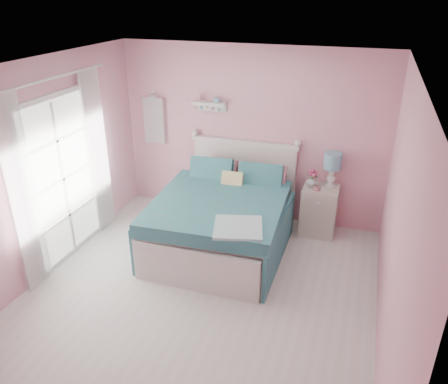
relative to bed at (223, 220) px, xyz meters
The scene contains 13 objects.
floor 1.26m from the bed, 86.39° to the right, with size 4.50×4.50×0.00m, color beige.
room_shell 1.67m from the bed, 86.39° to the right, with size 4.50×4.50×4.50m.
bed is the anchor object (origin of this frame).
nightstand 1.44m from the bed, 33.58° to the left, with size 0.50×0.49×0.72m.
table_lamp 1.72m from the bed, 34.34° to the left, with size 0.25×0.25×0.50m.
vase 1.39m from the bed, 37.01° to the left, with size 0.16×0.16×0.17m, color silver.
teacup 1.38m from the bed, 30.58° to the left, with size 0.09×0.09×0.07m, color #C28289.
roses 1.43m from the bed, 36.93° to the left, with size 0.14×0.11×0.12m.
wall_shelf 1.75m from the bed, 118.85° to the left, with size 0.50×0.15×0.25m.
hanging_dress 2.03m from the bed, 146.06° to the left, with size 0.34×0.03×0.72m, color white.
french_door 2.16m from the bed, 157.44° to the right, with size 0.04×1.32×2.16m.
curtain_near 2.52m from the bed, 140.31° to the right, with size 0.04×0.40×2.32m, color white.
curtain_far 2.00m from the bed, behind, with size 0.04×0.40×2.32m, color white.
Camera 1 is at (1.60, -3.78, 3.30)m, focal length 35.00 mm.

